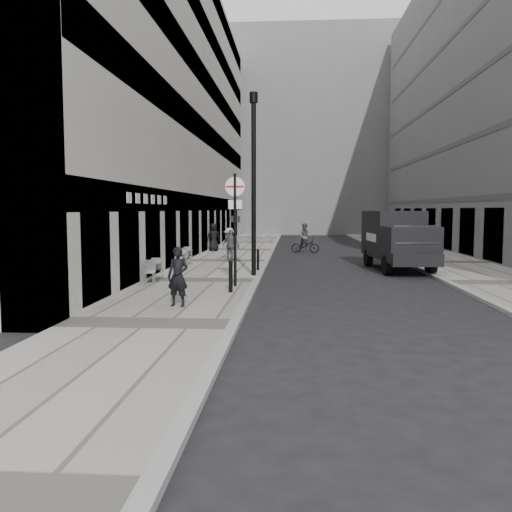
{
  "coord_description": "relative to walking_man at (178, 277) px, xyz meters",
  "views": [
    {
      "loc": [
        1.35,
        -9.39,
        2.73
      ],
      "look_at": [
        0.3,
        5.89,
        1.4
      ],
      "focal_mm": 38.0,
      "sensor_mm": 36.0,
      "label": 1
    }
  ],
  "objects": [
    {
      "name": "cafe_table_far",
      "position": [
        -1.87,
        10.42,
        -0.38
      ],
      "size": [
        0.66,
        1.48,
        0.84
      ],
      "color": "#AFAFB1",
      "rests_on": "sidewalk"
    },
    {
      "name": "walking_man",
      "position": [
        0.0,
        0.0,
        0.0
      ],
      "size": [
        0.65,
        0.5,
        1.61
      ],
      "primitive_type": "imported",
      "rotation": [
        0.0,
        0.0,
        -0.21
      ],
      "color": "black",
      "rests_on": "sidewalk"
    },
    {
      "name": "sign_post",
      "position": [
        1.13,
        3.89,
        1.62
      ],
      "size": [
        0.65,
        0.1,
        3.79
      ],
      "rotation": [
        0.0,
        0.0,
        0.02
      ],
      "color": "black",
      "rests_on": "sidewalk"
    },
    {
      "name": "cafe_table_mid",
      "position": [
        -1.87,
        4.62,
        -0.38
      ],
      "size": [
        0.66,
        1.48,
        0.84
      ],
      "color": "#AFAFB1",
      "rests_on": "sidewalk"
    },
    {
      "name": "lamppost",
      "position": [
        1.53,
        6.99,
        3.14
      ],
      "size": [
        0.32,
        0.32,
        7.09
      ],
      "color": "black",
      "rests_on": "sidewalk"
    },
    {
      "name": "building_right",
      "position": [
        15.73,
        19.67,
        9.08
      ],
      "size": [
        6.0,
        45.0,
        20.0
      ],
      "primitive_type": "cube",
      "color": "slate",
      "rests_on": "ground"
    },
    {
      "name": "sidewalk",
      "position": [
        -0.27,
        13.17,
        -0.86
      ],
      "size": [
        4.0,
        60.0,
        0.12
      ],
      "primitive_type": "cube",
      "color": "#A09A90",
      "rests_on": "ground"
    },
    {
      "name": "bollard_near",
      "position": [
        1.58,
        8.83,
        -0.38
      ],
      "size": [
        0.11,
        0.11,
        0.84
      ],
      "primitive_type": "cylinder",
      "color": "black",
      "rests_on": "sidewalk"
    },
    {
      "name": "panel_van",
      "position": [
        7.71,
        10.37,
        0.57
      ],
      "size": [
        2.54,
        5.77,
        2.64
      ],
      "rotation": [
        0.0,
        0.0,
        0.08
      ],
      "color": "black",
      "rests_on": "ground"
    },
    {
      "name": "pedestrian_a",
      "position": [
        -0.05,
        12.79,
        -0.01
      ],
      "size": [
        1.01,
        0.72,
        1.59
      ],
      "primitive_type": "imported",
      "rotation": [
        0.0,
        0.0,
        2.75
      ],
      "color": "#535256",
      "rests_on": "sidewalk"
    },
    {
      "name": "ground",
      "position": [
        1.73,
        -4.83,
        -0.92
      ],
      "size": [
        120.0,
        120.0,
        0.0
      ],
      "primitive_type": "plane",
      "color": "black",
      "rests_on": "ground"
    },
    {
      "name": "building_far",
      "position": [
        3.23,
        51.17,
        10.08
      ],
      "size": [
        24.0,
        16.0,
        22.0
      ],
      "primitive_type": "cube",
      "color": "slate",
      "rests_on": "ground"
    },
    {
      "name": "building_left",
      "position": [
        -4.27,
        19.67,
        8.08
      ],
      "size": [
        4.0,
        45.0,
        18.0
      ],
      "primitive_type": "cube",
      "color": "beige",
      "rests_on": "ground"
    },
    {
      "name": "far_sidewalk",
      "position": [
        10.73,
        13.17,
        -0.86
      ],
      "size": [
        4.0,
        60.0,
        0.12
      ],
      "primitive_type": "cube",
      "color": "#A09A90",
      "rests_on": "ground"
    },
    {
      "name": "pedestrian_c",
      "position": [
        -1.87,
        19.22,
        0.07
      ],
      "size": [
        1.01,
        0.88,
        1.75
      ],
      "primitive_type": "imported",
      "rotation": [
        0.0,
        0.0,
        3.61
      ],
      "color": "black",
      "rests_on": "sidewalk"
    },
    {
      "name": "cafe_table_near",
      "position": [
        -1.87,
        9.19,
        -0.4
      ],
      "size": [
        0.62,
        1.39,
        0.79
      ],
      "color": "silver",
      "rests_on": "sidewalk"
    },
    {
      "name": "bollard_far",
      "position": [
        1.13,
        2.56,
        -0.33
      ],
      "size": [
        0.13,
        0.13,
        0.94
      ],
      "primitive_type": "cylinder",
      "color": "black",
      "rests_on": "sidewalk"
    },
    {
      "name": "pedestrian_b",
      "position": [
        -0.18,
        13.33,
        0.02
      ],
      "size": [
        1.17,
        0.81,
        1.65
      ],
      "primitive_type": "imported",
      "rotation": [
        0.0,
        0.0,
        3.34
      ],
      "color": "#B4AFA6",
      "rests_on": "sidewalk"
    },
    {
      "name": "cyclist",
      "position": [
        3.83,
        19.71,
        -0.2
      ],
      "size": [
        1.74,
        0.66,
        1.86
      ],
      "rotation": [
        0.0,
        0.0,
        -0.02
      ],
      "color": "black",
      "rests_on": "ground"
    }
  ]
}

